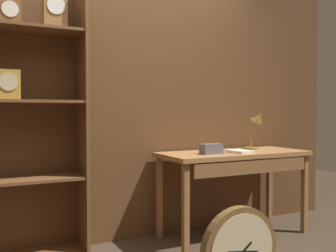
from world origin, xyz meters
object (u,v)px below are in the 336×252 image
at_px(desk_lamp, 256,128).
at_px(open_repair_manual, 240,151).
at_px(round_clock_large, 240,252).
at_px(workbench, 235,162).
at_px(toolbox_small, 211,149).

xyz_separation_m(desk_lamp, open_repair_manual, (-0.35, -0.20, -0.21)).
bearing_deg(round_clock_large, open_repair_manual, 52.86).
xyz_separation_m(workbench, round_clock_large, (-0.73, -1.03, -0.41)).
relative_size(desk_lamp, open_repair_manual, 1.77).
bearing_deg(toolbox_small, open_repair_manual, -7.58).
bearing_deg(desk_lamp, open_repair_manual, -150.66).
distance_m(workbench, round_clock_large, 1.33).
relative_size(workbench, toolbox_small, 7.40).
bearing_deg(open_repair_manual, workbench, 73.98).
bearing_deg(workbench, toolbox_small, -171.76).
distance_m(desk_lamp, open_repair_manual, 0.45).
height_order(toolbox_small, round_clock_large, toolbox_small).
distance_m(desk_lamp, toolbox_small, 0.68).
xyz_separation_m(toolbox_small, round_clock_large, (-0.43, -0.99, -0.55)).
xyz_separation_m(workbench, open_repair_manual, (-0.01, -0.08, 0.11)).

